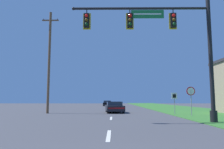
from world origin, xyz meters
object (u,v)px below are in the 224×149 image
(signal_mast, at_px, (172,41))
(utility_pole_near, at_px, (49,60))
(route_sign_post, at_px, (174,98))
(far_car, at_px, (107,103))
(car_ahead, at_px, (115,107))
(stop_sign, at_px, (191,95))

(signal_mast, bearing_deg, utility_pole_near, 139.66)
(route_sign_post, bearing_deg, utility_pole_near, 171.97)
(far_car, relative_size, utility_pole_near, 0.41)
(car_ahead, height_order, utility_pole_near, utility_pole_near)
(signal_mast, distance_m, car_ahead, 12.16)
(car_ahead, relative_size, stop_sign, 1.82)
(stop_sign, bearing_deg, utility_pole_near, 165.36)
(signal_mast, xyz_separation_m, route_sign_post, (2.02, 7.27, -3.63))
(far_car, distance_m, stop_sign, 31.63)
(stop_sign, height_order, utility_pole_near, utility_pole_near)
(signal_mast, height_order, route_sign_post, signal_mast)
(car_ahead, xyz_separation_m, utility_pole_near, (-6.96, -1.59, 5.01))
(car_ahead, xyz_separation_m, far_car, (-1.53, 25.36, 0.00))
(signal_mast, relative_size, stop_sign, 3.67)
(far_car, relative_size, route_sign_post, 2.19)
(signal_mast, relative_size, far_car, 2.06)
(stop_sign, xyz_separation_m, utility_pole_near, (-13.65, 3.57, 3.75))
(signal_mast, height_order, utility_pole_near, utility_pole_near)
(signal_mast, relative_size, car_ahead, 2.02)
(signal_mast, bearing_deg, far_car, 98.27)
(far_car, height_order, stop_sign, stop_sign)
(car_ahead, distance_m, stop_sign, 8.54)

